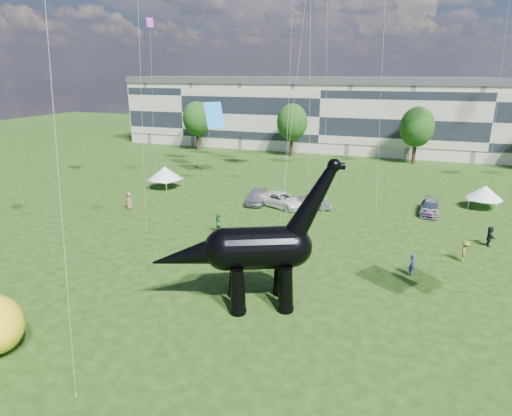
% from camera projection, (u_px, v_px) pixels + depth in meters
% --- Properties ---
extents(ground, '(220.00, 220.00, 0.00)m').
position_uv_depth(ground, '(253.00, 344.00, 22.92)').
color(ground, '#16330C').
rests_on(ground, ground).
extents(terrace_row, '(78.00, 11.00, 12.00)m').
position_uv_depth(terrace_row, '(325.00, 117.00, 79.35)').
color(terrace_row, beige).
rests_on(terrace_row, ground).
extents(tree_far_left, '(5.20, 5.20, 9.44)m').
position_uv_depth(tree_far_left, '(197.00, 116.00, 78.14)').
color(tree_far_left, '#382314').
rests_on(tree_far_left, ground).
extents(tree_mid_left, '(5.20, 5.20, 9.44)m').
position_uv_depth(tree_mid_left, '(292.00, 119.00, 72.44)').
color(tree_mid_left, '#382314').
rests_on(tree_mid_left, ground).
extents(tree_mid_right, '(5.20, 5.20, 9.44)m').
position_uv_depth(tree_mid_right, '(417.00, 124.00, 66.11)').
color(tree_mid_right, '#382314').
rests_on(tree_mid_right, ground).
extents(dinosaur_sculpture, '(11.28, 6.37, 9.54)m').
position_uv_depth(dinosaur_sculpture, '(252.00, 251.00, 25.92)').
color(dinosaur_sculpture, black).
rests_on(dinosaur_sculpture, ground).
extents(car_silver, '(2.53, 5.02, 1.64)m').
position_uv_depth(car_silver, '(257.00, 196.00, 47.44)').
color(car_silver, '#BBB9BF').
rests_on(car_silver, ground).
extents(car_grey, '(4.27, 1.98, 1.35)m').
position_uv_depth(car_grey, '(312.00, 203.00, 45.43)').
color(car_grey, slate).
rests_on(car_grey, ground).
extents(car_white, '(6.13, 4.41, 1.55)m').
position_uv_depth(car_white, '(281.00, 200.00, 46.10)').
color(car_white, white).
rests_on(car_white, ground).
extents(car_dark, '(2.10, 4.66, 1.32)m').
position_uv_depth(car_dark, '(430.00, 208.00, 43.86)').
color(car_dark, '#595960').
rests_on(car_dark, ground).
extents(gazebo_near, '(4.16, 4.16, 2.50)m').
position_uv_depth(gazebo_near, '(485.00, 192.00, 45.28)').
color(gazebo_near, white).
rests_on(gazebo_near, ground).
extents(gazebo_left, '(4.72, 4.72, 2.79)m').
position_uv_depth(gazebo_left, '(165.00, 173.00, 53.10)').
color(gazebo_left, white).
rests_on(gazebo_left, ground).
extents(visitors, '(47.19, 40.01, 1.87)m').
position_uv_depth(visitors, '(338.00, 245.00, 33.88)').
color(visitors, '#2D7136').
rests_on(visitors, ground).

